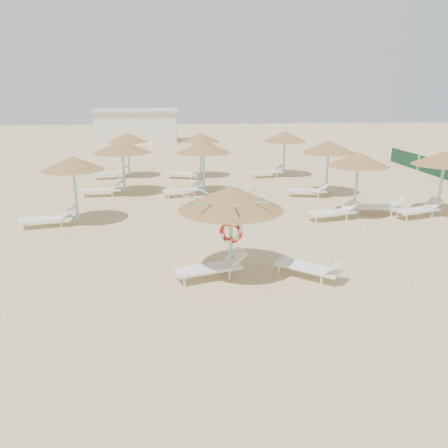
{
  "coord_description": "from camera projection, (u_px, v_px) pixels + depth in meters",
  "views": [
    {
      "loc": [
        -1.32,
        -11.2,
        4.97
      ],
      "look_at": [
        -0.22,
        0.81,
        1.3
      ],
      "focal_mm": 35.0,
      "sensor_mm": 36.0,
      "label": 1
    }
  ],
  "objects": [
    {
      "name": "palapa_field",
      "position": [
        236.0,
        148.0,
        21.48
      ],
      "size": [
        18.13,
        12.09,
        2.71
      ],
      "color": "#78D1BD",
      "rests_on": "ground"
    },
    {
      "name": "ground",
      "position": [
        234.0,
        276.0,
        12.23
      ],
      "size": [
        120.0,
        120.0,
        0.0
      ],
      "primitive_type": "plane",
      "color": "tan",
      "rests_on": "ground"
    },
    {
      "name": "lounger_main_a",
      "position": [
        213.0,
        267.0,
        12.02
      ],
      "size": [
        2.07,
        1.16,
        0.72
      ],
      "rotation": [
        0.0,
        0.0,
        0.31
      ],
      "color": "white",
      "rests_on": "ground"
    },
    {
      "name": "main_palapa",
      "position": [
        231.0,
        198.0,
        11.7
      ],
      "size": [
        2.86,
        2.86,
        2.57
      ],
      "color": "#78D1BD",
      "rests_on": "ground"
    },
    {
      "name": "service_hut",
      "position": [
        137.0,
        125.0,
        44.57
      ],
      "size": [
        8.4,
        4.4,
        3.25
      ],
      "color": "silver",
      "rests_on": "ground"
    },
    {
      "name": "lounger_main_b",
      "position": [
        312.0,
        267.0,
        12.0
      ],
      "size": [
        1.85,
        1.67,
        0.7
      ],
      "rotation": [
        0.0,
        0.0,
        -0.69
      ],
      "color": "white",
      "rests_on": "ground"
    }
  ]
}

